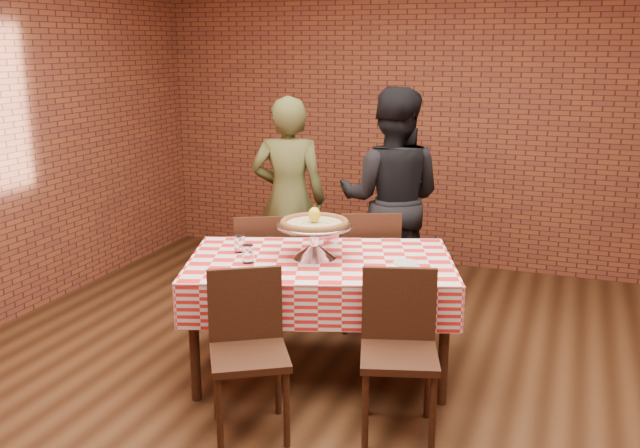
# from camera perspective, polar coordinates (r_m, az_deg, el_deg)

# --- Properties ---
(ground) EXTENTS (6.00, 6.00, 0.00)m
(ground) POSITION_cam_1_polar(r_m,az_deg,el_deg) (4.22, 0.99, -14.79)
(ground) COLOR black
(ground) RESTS_ON ground
(back_wall) EXTENTS (5.50, 0.00, 5.50)m
(back_wall) POSITION_cam_1_polar(r_m,az_deg,el_deg) (6.62, 9.77, 8.96)
(back_wall) COLOR brown
(back_wall) RESTS_ON ground
(table) EXTENTS (1.84, 1.43, 0.75)m
(table) POSITION_cam_1_polar(r_m,az_deg,el_deg) (4.51, 0.04, -7.50)
(table) COLOR #3A1F13
(table) RESTS_ON ground
(tablecloth) EXTENTS (1.88, 1.48, 0.28)m
(tablecloth) POSITION_cam_1_polar(r_m,az_deg,el_deg) (4.43, 0.04, -4.56)
(tablecloth) COLOR red
(tablecloth) RESTS_ON table
(pizza_stand) EXTENTS (0.50, 0.50, 0.21)m
(pizza_stand) POSITION_cam_1_polar(r_m,az_deg,el_deg) (4.38, -0.45, -1.41)
(pizza_stand) COLOR silver
(pizza_stand) RESTS_ON tablecloth
(pizza) EXTENTS (0.44, 0.44, 0.03)m
(pizza) POSITION_cam_1_polar(r_m,az_deg,el_deg) (4.35, -0.46, 0.03)
(pizza) COLOR beige
(pizza) RESTS_ON pizza_stand
(lemon) EXTENTS (0.08, 0.08, 0.10)m
(lemon) POSITION_cam_1_polar(r_m,az_deg,el_deg) (4.34, -0.46, 0.74)
(lemon) COLOR yellow
(lemon) RESTS_ON pizza
(water_glass_left) EXTENTS (0.09, 0.09, 0.11)m
(water_glass_left) POSITION_cam_1_polar(r_m,az_deg,el_deg) (4.32, -5.85, -2.43)
(water_glass_left) COLOR white
(water_glass_left) RESTS_ON tablecloth
(water_glass_right) EXTENTS (0.09, 0.09, 0.11)m
(water_glass_right) POSITION_cam_1_polar(r_m,az_deg,el_deg) (4.54, -6.51, -1.60)
(water_glass_right) COLOR white
(water_glass_right) RESTS_ON tablecloth
(side_plate) EXTENTS (0.20, 0.20, 0.01)m
(side_plate) POSITION_cam_1_polar(r_m,az_deg,el_deg) (4.32, 6.98, -3.16)
(side_plate) COLOR white
(side_plate) RESTS_ON tablecloth
(sweetener_packet_a) EXTENTS (0.06, 0.06, 0.00)m
(sweetener_packet_a) POSITION_cam_1_polar(r_m,az_deg,el_deg) (4.26, 7.32, -3.45)
(sweetener_packet_a) COLOR white
(sweetener_packet_a) RESTS_ON tablecloth
(sweetener_packet_b) EXTENTS (0.06, 0.05, 0.00)m
(sweetener_packet_b) POSITION_cam_1_polar(r_m,az_deg,el_deg) (4.28, 7.74, -3.40)
(sweetener_packet_b) COLOR white
(sweetener_packet_b) RESTS_ON tablecloth
(condiment_caddy) EXTENTS (0.14, 0.13, 0.15)m
(condiment_caddy) POSITION_cam_1_polar(r_m,az_deg,el_deg) (4.67, 0.74, -0.80)
(condiment_caddy) COLOR silver
(condiment_caddy) RESTS_ON tablecloth
(chair_near_left) EXTENTS (0.56, 0.56, 0.89)m
(chair_near_left) POSITION_cam_1_polar(r_m,az_deg,el_deg) (3.82, -5.75, -10.72)
(chair_near_left) COLOR #3A1F13
(chair_near_left) RESTS_ON ground
(chair_near_right) EXTENTS (0.50, 0.50, 0.89)m
(chair_near_right) POSITION_cam_1_polar(r_m,az_deg,el_deg) (3.83, 6.41, -10.70)
(chair_near_right) COLOR #3A1F13
(chair_near_right) RESTS_ON ground
(chair_far_left) EXTENTS (0.53, 0.53, 0.87)m
(chair_far_left) POSITION_cam_1_polar(r_m,az_deg,el_deg) (5.27, -4.77, -3.56)
(chair_far_left) COLOR #3A1F13
(chair_far_left) RESTS_ON ground
(chair_far_right) EXTENTS (0.56, 0.56, 0.90)m
(chair_far_right) POSITION_cam_1_polar(r_m,az_deg,el_deg) (5.24, 3.87, -3.48)
(chair_far_right) COLOR #3A1F13
(chair_far_right) RESTS_ON ground
(diner_olive) EXTENTS (0.69, 0.54, 1.67)m
(diner_olive) POSITION_cam_1_polar(r_m,az_deg,el_deg) (5.70, -2.56, 1.99)
(diner_olive) COLOR #4B4D27
(diner_olive) RESTS_ON ground
(diner_black) EXTENTS (0.92, 0.75, 1.75)m
(diner_black) POSITION_cam_1_polar(r_m,az_deg,el_deg) (5.54, 5.78, 1.98)
(diner_black) COLOR black
(diner_black) RESTS_ON ground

